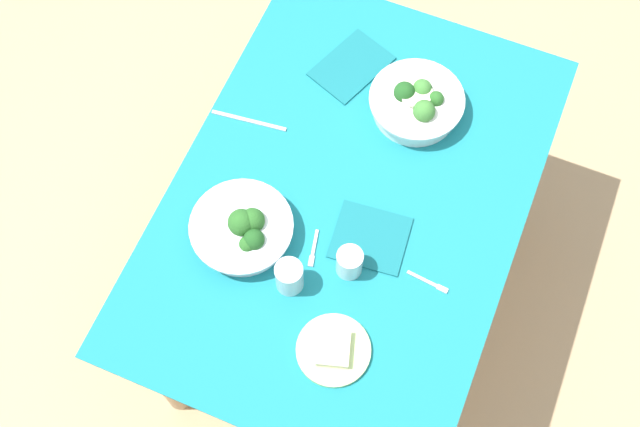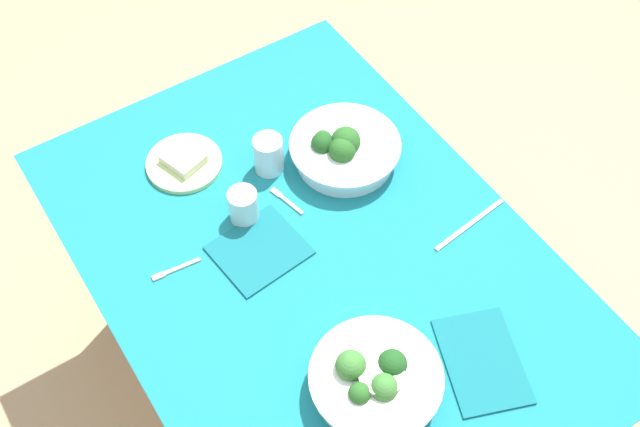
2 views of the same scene
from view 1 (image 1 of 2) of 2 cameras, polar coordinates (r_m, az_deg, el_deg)
The scene contains 12 objects.
ground_plane at distance 2.70m, azimuth 1.52°, elevation -5.46°, with size 6.00×6.00×0.00m, color tan.
dining_table at distance 2.16m, azimuth 1.90°, elevation -0.26°, with size 1.25×0.87×0.71m.
broccoli_bowl_far at distance 2.15m, azimuth 6.78°, elevation 7.70°, with size 0.25×0.25×0.10m.
broccoli_bowl_near at distance 1.98m, azimuth -5.42°, elevation -1.10°, with size 0.25×0.25×0.10m.
bread_side_plate at distance 1.90m, azimuth 0.95°, elevation -9.54°, with size 0.17×0.17×0.03m.
water_glass_center at distance 1.93m, azimuth 2.09°, elevation -3.45°, with size 0.06×0.06×0.08m, color silver.
water_glass_side at distance 1.92m, azimuth -2.17°, elevation -4.45°, with size 0.07×0.07×0.09m, color silver.
fork_by_far_bowl at distance 1.99m, azimuth -0.47°, elevation -2.58°, with size 0.10×0.03×0.00m.
fork_by_near_bowl at distance 1.97m, azimuth 7.69°, elevation -4.83°, with size 0.02×0.11×0.00m.
table_knife_left at distance 2.16m, azimuth -5.01°, elevation 6.52°, with size 0.21×0.01×0.00m, color #B7B7BC.
napkin_folded_upper at distance 2.25m, azimuth 2.22°, elevation 10.30°, with size 0.21×0.14×0.01m, color #156870.
napkin_folded_lower at distance 2.00m, azimuth 3.54°, elevation -1.71°, with size 0.16×0.18×0.01m, color #156870.
Camera 1 is at (0.86, 0.28, 2.55)m, focal length 45.56 mm.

